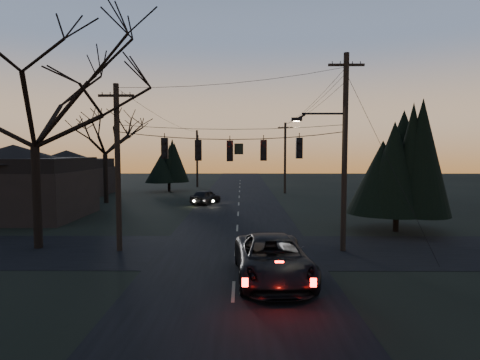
{
  "coord_description": "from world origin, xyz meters",
  "views": [
    {
      "loc": [
        0.31,
        -10.29,
        5.15
      ],
      "look_at": [
        0.21,
        9.65,
        3.68
      ],
      "focal_mm": 30.0,
      "sensor_mm": 36.0,
      "label": 1
    }
  ],
  "objects_px": {
    "utility_pole_far_l": "(197,187)",
    "utility_pole_right": "(343,251)",
    "suv_near": "(273,259)",
    "utility_pole_far_r": "(285,193)",
    "bare_tree_left": "(33,106)",
    "utility_pole_left": "(120,251)",
    "evergreen_right": "(397,163)",
    "sedan_oncoming_a": "(206,197)"
  },
  "relations": [
    {
      "from": "utility_pole_far_l",
      "to": "suv_near",
      "type": "relative_size",
      "value": 1.31
    },
    {
      "from": "bare_tree_left",
      "to": "evergreen_right",
      "type": "xyz_separation_m",
      "value": [
        20.59,
        4.47,
        -3.08
      ]
    },
    {
      "from": "utility_pole_far_l",
      "to": "evergreen_right",
      "type": "relative_size",
      "value": 1.06
    },
    {
      "from": "utility_pole_left",
      "to": "suv_near",
      "type": "distance_m",
      "value": 8.89
    },
    {
      "from": "utility_pole_left",
      "to": "suv_near",
      "type": "xyz_separation_m",
      "value": [
        7.53,
        -4.66,
        0.85
      ]
    },
    {
      "from": "utility_pole_far_r",
      "to": "utility_pole_far_l",
      "type": "xyz_separation_m",
      "value": [
        -11.5,
        8.0,
        0.0
      ]
    },
    {
      "from": "utility_pole_right",
      "to": "sedan_oncoming_a",
      "type": "bearing_deg",
      "value": 115.65
    },
    {
      "from": "utility_pole_far_r",
      "to": "bare_tree_left",
      "type": "bearing_deg",
      "value": -120.18
    },
    {
      "from": "utility_pole_left",
      "to": "suv_near",
      "type": "relative_size",
      "value": 1.39
    },
    {
      "from": "utility_pole_left",
      "to": "utility_pole_far_r",
      "type": "bearing_deg",
      "value": 67.67
    },
    {
      "from": "utility_pole_left",
      "to": "utility_pole_far_l",
      "type": "distance_m",
      "value": 36.0
    },
    {
      "from": "evergreen_right",
      "to": "utility_pole_far_r",
      "type": "bearing_deg",
      "value": 101.37
    },
    {
      "from": "utility_pole_left",
      "to": "evergreen_right",
      "type": "bearing_deg",
      "value": 17.27
    },
    {
      "from": "evergreen_right",
      "to": "sedan_oncoming_a",
      "type": "distance_m",
      "value": 19.05
    },
    {
      "from": "utility_pole_right",
      "to": "utility_pole_left",
      "type": "distance_m",
      "value": 11.5
    },
    {
      "from": "utility_pole_far_l",
      "to": "sedan_oncoming_a",
      "type": "height_order",
      "value": "utility_pole_far_l"
    },
    {
      "from": "evergreen_right",
      "to": "sedan_oncoming_a",
      "type": "xyz_separation_m",
      "value": [
        -13.32,
        13.11,
        -3.69
      ]
    },
    {
      "from": "utility_pole_far_l",
      "to": "evergreen_right",
      "type": "height_order",
      "value": "evergreen_right"
    },
    {
      "from": "suv_near",
      "to": "utility_pole_right",
      "type": "bearing_deg",
      "value": 46.36
    },
    {
      "from": "utility_pole_left",
      "to": "evergreen_right",
      "type": "distance_m",
      "value": 17.44
    },
    {
      "from": "utility_pole_far_r",
      "to": "suv_near",
      "type": "bearing_deg",
      "value": -96.94
    },
    {
      "from": "utility_pole_far_r",
      "to": "evergreen_right",
      "type": "bearing_deg",
      "value": -78.63
    },
    {
      "from": "utility_pole_far_r",
      "to": "suv_near",
      "type": "xyz_separation_m",
      "value": [
        -3.97,
        -32.66,
        0.85
      ]
    },
    {
      "from": "utility_pole_right",
      "to": "suv_near",
      "type": "xyz_separation_m",
      "value": [
        -3.97,
        -4.66,
        0.85
      ]
    },
    {
      "from": "utility_pole_far_r",
      "to": "sedan_oncoming_a",
      "type": "relative_size",
      "value": 2.11
    },
    {
      "from": "utility_pole_far_l",
      "to": "evergreen_right",
      "type": "xyz_separation_m",
      "value": [
        16.12,
        -30.99,
        4.38
      ]
    },
    {
      "from": "utility_pole_far_r",
      "to": "sedan_oncoming_a",
      "type": "distance_m",
      "value": 13.19
    },
    {
      "from": "evergreen_right",
      "to": "suv_near",
      "type": "xyz_separation_m",
      "value": [
        -8.59,
        -9.67,
        -3.53
      ]
    },
    {
      "from": "suv_near",
      "to": "sedan_oncoming_a",
      "type": "relative_size",
      "value": 1.52
    },
    {
      "from": "utility_pole_far_r",
      "to": "bare_tree_left",
      "type": "height_order",
      "value": "bare_tree_left"
    },
    {
      "from": "evergreen_right",
      "to": "utility_pole_right",
      "type": "bearing_deg",
      "value": -132.68
    },
    {
      "from": "utility_pole_far_l",
      "to": "utility_pole_right",
      "type": "bearing_deg",
      "value": -72.28
    },
    {
      "from": "utility_pole_right",
      "to": "utility_pole_far_l",
      "type": "distance_m",
      "value": 37.79
    },
    {
      "from": "suv_near",
      "to": "bare_tree_left",
      "type": "bearing_deg",
      "value": 153.39
    },
    {
      "from": "utility_pole_right",
      "to": "bare_tree_left",
      "type": "height_order",
      "value": "bare_tree_left"
    },
    {
      "from": "utility_pole_right",
      "to": "suv_near",
      "type": "distance_m",
      "value": 6.18
    },
    {
      "from": "utility_pole_right",
      "to": "evergreen_right",
      "type": "relative_size",
      "value": 1.32
    },
    {
      "from": "utility_pole_far_r",
      "to": "evergreen_right",
      "type": "relative_size",
      "value": 1.12
    },
    {
      "from": "utility_pole_far_r",
      "to": "suv_near",
      "type": "relative_size",
      "value": 1.39
    },
    {
      "from": "evergreen_right",
      "to": "suv_near",
      "type": "distance_m",
      "value": 13.41
    },
    {
      "from": "bare_tree_left",
      "to": "utility_pole_left",
      "type": "bearing_deg",
      "value": -6.95
    },
    {
      "from": "utility_pole_far_r",
      "to": "bare_tree_left",
      "type": "xyz_separation_m",
      "value": [
        -15.97,
        -27.46,
        7.47
      ]
    }
  ]
}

